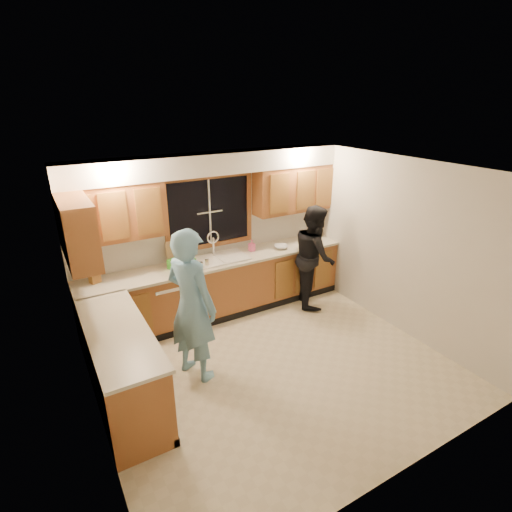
{
  "coord_description": "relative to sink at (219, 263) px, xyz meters",
  "views": [
    {
      "loc": [
        -2.33,
        -3.55,
        3.25
      ],
      "look_at": [
        0.1,
        0.65,
        1.29
      ],
      "focal_mm": 28.0,
      "sensor_mm": 36.0,
      "label": 1
    }
  ],
  "objects": [
    {
      "name": "soffit",
      "position": [
        0.0,
        0.12,
        1.49
      ],
      "size": [
        4.2,
        0.35,
        0.3
      ],
      "primitive_type": "cube",
      "color": "white",
      "rests_on": "wall_back"
    },
    {
      "name": "wall_back",
      "position": [
        0.0,
        0.3,
        0.39
      ],
      "size": [
        4.2,
        0.0,
        4.2
      ],
      "primitive_type": "plane",
      "rotation": [
        1.57,
        0.0,
        0.0
      ],
      "color": "silver",
      "rests_on": "ground"
    },
    {
      "name": "upper_cabinets_right",
      "position": [
        1.43,
        0.13,
        0.96
      ],
      "size": [
        1.35,
        0.33,
        0.75
      ],
      "primitive_type": "cube",
      "color": "#9E5C2E",
      "rests_on": "wall_back"
    },
    {
      "name": "knife_block",
      "position": [
        -1.78,
        0.1,
        0.17
      ],
      "size": [
        0.16,
        0.15,
        0.23
      ],
      "primitive_type": "cube",
      "rotation": [
        0.0,
        0.0,
        0.41
      ],
      "color": "#99632A",
      "rests_on": "countertop_back"
    },
    {
      "name": "floor",
      "position": [
        0.0,
        -1.6,
        -0.86
      ],
      "size": [
        4.2,
        4.2,
        0.0
      ],
      "primitive_type": "plane",
      "color": "beige",
      "rests_on": "ground"
    },
    {
      "name": "wall_left",
      "position": [
        -2.1,
        -1.6,
        0.39
      ],
      "size": [
        0.0,
        3.8,
        3.8
      ],
      "primitive_type": "plane",
      "rotation": [
        1.57,
        0.0,
        1.57
      ],
      "color": "silver",
      "rests_on": "ground"
    },
    {
      "name": "can_right",
      "position": [
        -0.26,
        -0.16,
        0.11
      ],
      "size": [
        0.06,
        0.06,
        0.11
      ],
      "primitive_type": "cylinder",
      "rotation": [
        0.0,
        0.0,
        0.06
      ],
      "color": "beige",
      "rests_on": "countertop_back"
    },
    {
      "name": "wall_right",
      "position": [
        2.1,
        -1.6,
        0.39
      ],
      "size": [
        0.0,
        3.8,
        3.8
      ],
      "primitive_type": "plane",
      "rotation": [
        1.57,
        0.0,
        -1.57
      ],
      "color": "silver",
      "rests_on": "ground"
    },
    {
      "name": "dish_crate",
      "position": [
        -0.61,
        -0.04,
        0.13
      ],
      "size": [
        0.39,
        0.38,
        0.14
      ],
      "primitive_type": "cube",
      "rotation": [
        0.0,
        0.0,
        0.36
      ],
      "color": "green",
      "rests_on": "countertop_back"
    },
    {
      "name": "window_frame",
      "position": [
        0.0,
        0.29,
        0.74
      ],
      "size": [
        1.44,
        0.03,
        1.14
      ],
      "color": "black",
      "rests_on": "wall_back"
    },
    {
      "name": "soap_bottle",
      "position": [
        0.61,
        0.06,
        0.15
      ],
      "size": [
        0.09,
        0.09,
        0.19
      ],
      "primitive_type": "imported",
      "rotation": [
        0.0,
        0.0,
        0.08
      ],
      "color": "#EF5B8F",
      "rests_on": "countertop_back"
    },
    {
      "name": "stove",
      "position": [
        -1.8,
        -1.82,
        -0.41
      ],
      "size": [
        0.58,
        0.75,
        0.9
      ],
      "primitive_type": "cube",
      "color": "silver",
      "rests_on": "floor"
    },
    {
      "name": "sink",
      "position": [
        0.0,
        0.0,
        0.0
      ],
      "size": [
        0.86,
        0.52,
        0.57
      ],
      "color": "white",
      "rests_on": "countertop_back"
    },
    {
      "name": "ceiling",
      "position": [
        0.0,
        -1.6,
        1.64
      ],
      "size": [
        4.2,
        4.2,
        0.0
      ],
      "primitive_type": "plane",
      "rotation": [
        3.14,
        0.0,
        0.0
      ],
      "color": "white"
    },
    {
      "name": "upper_cabinets_left",
      "position": [
        -1.43,
        0.13,
        0.96
      ],
      "size": [
        1.35,
        0.33,
        0.75
      ],
      "primitive_type": "cube",
      "color": "#9E5C2E",
      "rests_on": "wall_back"
    },
    {
      "name": "woman",
      "position": [
        1.48,
        -0.45,
        -0.03
      ],
      "size": [
        0.93,
        1.01,
        1.67
      ],
      "primitive_type": "imported",
      "rotation": [
        0.0,
        0.0,
        1.09
      ],
      "color": "black",
      "rests_on": "floor"
    },
    {
      "name": "can_left",
      "position": [
        -0.39,
        -0.22,
        0.11
      ],
      "size": [
        0.08,
        0.08,
        0.12
      ],
      "primitive_type": "cylinder",
      "rotation": [
        0.0,
        0.0,
        0.3
      ],
      "color": "beige",
      "rests_on": "countertop_back"
    },
    {
      "name": "countertop_back",
      "position": [
        0.0,
        -0.02,
        0.04
      ],
      "size": [
        4.2,
        0.63,
        0.04
      ],
      "primitive_type": "cube",
      "color": "beige",
      "rests_on": "base_cabinets_back"
    },
    {
      "name": "cutting_board",
      "position": [
        -0.63,
        0.15,
        0.23
      ],
      "size": [
        0.28,
        0.12,
        0.36
      ],
      "primitive_type": "cube",
      "rotation": [
        -0.21,
        0.0,
        -0.09
      ],
      "color": "tan",
      "rests_on": "countertop_back"
    },
    {
      "name": "bowl",
      "position": [
        1.08,
        -0.08,
        0.08
      ],
      "size": [
        0.3,
        0.3,
        0.05
      ],
      "primitive_type": "imported",
      "rotation": [
        0.0,
        0.0,
        -0.42
      ],
      "color": "silver",
      "rests_on": "countertop_back"
    },
    {
      "name": "upper_cabinets_return",
      "position": [
        -1.94,
        -0.48,
        0.96
      ],
      "size": [
        0.33,
        0.9,
        0.75
      ],
      "primitive_type": "cube",
      "color": "#9E5C2E",
      "rests_on": "wall_left"
    },
    {
      "name": "countertop_left",
      "position": [
        -1.79,
        -1.25,
        0.04
      ],
      "size": [
        0.63,
        1.9,
        0.04
      ],
      "primitive_type": "cube",
      "color": "beige",
      "rests_on": "base_cabinets_left"
    },
    {
      "name": "base_cabinets_back",
      "position": [
        0.0,
        -0.0,
        -0.42
      ],
      "size": [
        4.2,
        0.6,
        0.88
      ],
      "primitive_type": "cube",
      "color": "#9E5C2E",
      "rests_on": "ground"
    },
    {
      "name": "dishwasher",
      "position": [
        -0.85,
        -0.01,
        -0.45
      ],
      "size": [
        0.6,
        0.56,
        0.82
      ],
      "primitive_type": "cube",
      "color": "silver",
      "rests_on": "floor"
    },
    {
      "name": "man",
      "position": [
        -0.92,
        -1.21,
        0.09
      ],
      "size": [
        0.71,
        0.82,
        1.91
      ],
      "primitive_type": "imported",
      "rotation": [
        0.0,
        0.0,
        2.01
      ],
      "color": "#73B2DA",
      "rests_on": "floor"
    },
    {
      "name": "base_cabinets_left",
      "position": [
        -1.8,
        -1.25,
        -0.42
      ],
      "size": [
        0.6,
        1.9,
        0.88
      ],
      "primitive_type": "cube",
      "color": "#9E5C2E",
      "rests_on": "ground"
    }
  ]
}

